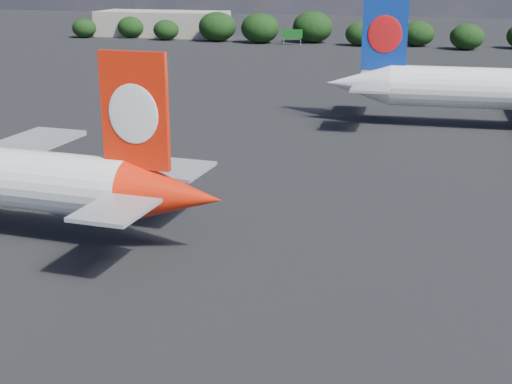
# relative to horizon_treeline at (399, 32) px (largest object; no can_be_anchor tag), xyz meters

# --- Properties ---
(ground) EXTENTS (500.00, 500.00, 0.00)m
(ground) POSITION_rel_horizon_treeline_xyz_m (-12.18, -120.52, -3.99)
(ground) COLOR black
(ground) RESTS_ON ground
(terminal_building) EXTENTS (42.00, 16.00, 8.00)m
(terminal_building) POSITION_rel_horizon_treeline_xyz_m (-77.18, 11.48, 0.01)
(terminal_building) COLOR #A3998D
(terminal_building) RESTS_ON ground
(highway_sign) EXTENTS (6.00, 0.30, 4.50)m
(highway_sign) POSITION_rel_horizon_treeline_xyz_m (-30.18, -4.52, -0.86)
(highway_sign) COLOR #14671C
(highway_sign) RESTS_ON ground
(billboard_yellow) EXTENTS (5.00, 0.30, 5.50)m
(billboard_yellow) POSITION_rel_horizon_treeline_xyz_m (-0.18, 1.48, -0.12)
(billboard_yellow) COLOR yellow
(billboard_yellow) RESTS_ON ground
(horizon_treeline) EXTENTS (202.48, 16.75, 9.29)m
(horizon_treeline) POSITION_rel_horizon_treeline_xyz_m (0.00, 0.00, 0.00)
(horizon_treeline) COLOR black
(horizon_treeline) RESTS_ON ground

